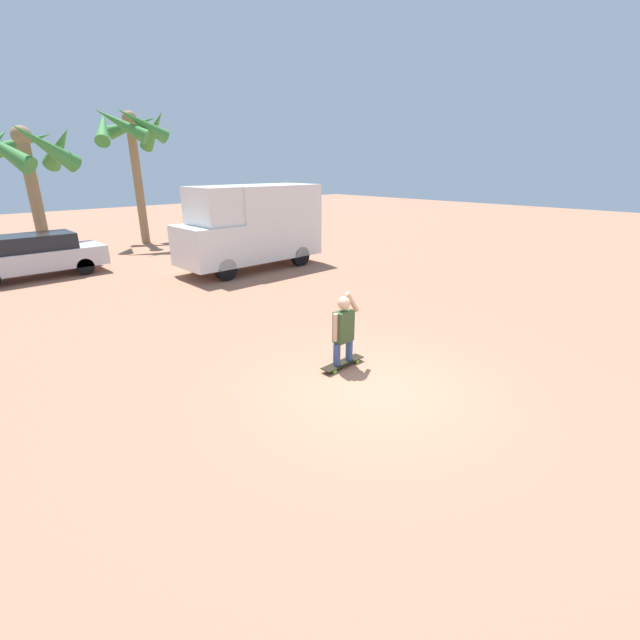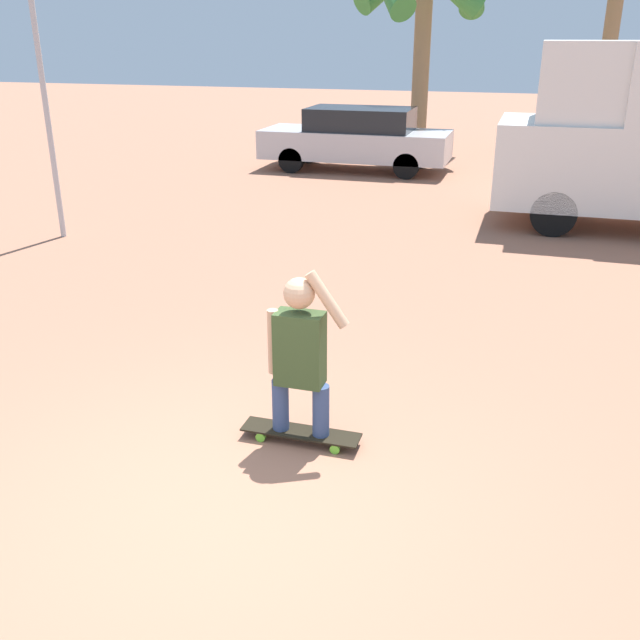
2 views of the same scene
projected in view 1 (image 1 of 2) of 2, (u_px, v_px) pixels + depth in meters
The scene contains 7 objects.
ground_plane at pixel (374, 388), 7.67m from camera, with size 80.00×80.00×0.00m, color #A36B51.
skateboard at pixel (343, 363), 8.45m from camera, with size 1.01×0.24×0.10m.
person_skateboarder at pixel (343, 327), 8.18m from camera, with size 0.67×0.25×1.43m.
camper_van at pixel (253, 225), 16.16m from camera, with size 5.51×2.09×3.09m.
parked_car_silver at pixel (33, 255), 15.02m from camera, with size 4.60×1.73×1.52m.
palm_tree_near_van at pixel (132, 134), 20.44m from camera, with size 3.70×3.87×6.46m.
palm_tree_center_background at pixel (25, 152), 16.58m from camera, with size 3.85×4.06×5.43m.
Camera 1 is at (-5.41, -4.25, 3.75)m, focal length 24.00 mm.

